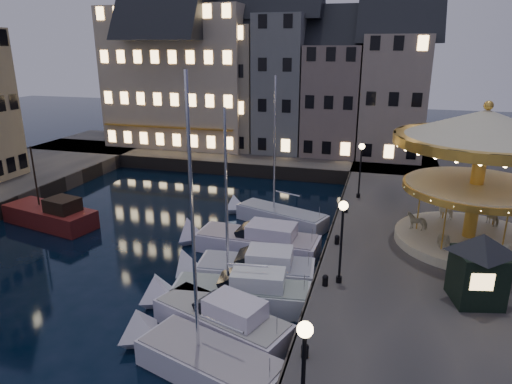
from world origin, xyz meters
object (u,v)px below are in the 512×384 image
(bollard_d, at_px, (346,208))
(red_fishing_boat, at_px, (52,216))
(motorboat_d, at_px, (248,270))
(motorboat_f, at_px, (275,216))
(motorboat_a, at_px, (199,359))
(bollard_a, at_px, (305,350))
(motorboat_b, at_px, (214,318))
(ticket_kiosk, at_px, (481,256))
(streetlamp_b, at_px, (342,230))
(bollard_c, at_px, (337,239))
(streetlamp_a, at_px, (304,369))
(motorboat_c, at_px, (233,293))
(bollard_b, at_px, (325,280))
(motorboat_e, at_px, (251,241))
(carousel, at_px, (482,153))
(streetlamp_c, at_px, (361,163))

(bollard_d, bearing_deg, red_fishing_boat, -166.33)
(motorboat_d, distance_m, motorboat_f, 8.80)
(motorboat_a, distance_m, motorboat_d, 7.45)
(bollard_a, relative_size, motorboat_a, 0.05)
(motorboat_b, height_order, ticket_kiosk, ticket_kiosk)
(motorboat_a, bearing_deg, ticket_kiosk, 30.14)
(streetlamp_b, relative_size, motorboat_b, 0.56)
(bollard_c, xyz_separation_m, ticket_kiosk, (6.63, -4.54, 1.91))
(bollard_a, relative_size, ticket_kiosk, 0.15)
(streetlamp_a, xyz_separation_m, motorboat_c, (-4.95, 8.61, -3.34))
(motorboat_f, bearing_deg, motorboat_a, -86.79)
(streetlamp_a, bearing_deg, motorboat_f, 105.76)
(bollard_c, distance_m, motorboat_c, 7.38)
(bollard_a, xyz_separation_m, ticket_kiosk, (6.63, 5.96, 1.91))
(motorboat_c, bearing_deg, red_fishing_boat, 157.85)
(bollard_b, height_order, motorboat_d, motorboat_d)
(bollard_c, relative_size, motorboat_a, 0.05)
(bollard_d, relative_size, motorboat_c, 0.06)
(bollard_a, xyz_separation_m, bollard_d, (0.00, 16.00, 0.00))
(motorboat_b, xyz_separation_m, ticket_kiosk, (11.12, 3.57, 2.87))
(motorboat_b, bearing_deg, motorboat_c, 86.22)
(motorboat_b, distance_m, motorboat_e, 8.55)
(motorboat_e, bearing_deg, bollard_a, -64.09)
(motorboat_c, xyz_separation_m, carousel, (11.65, 7.96, 6.04))
(red_fishing_boat, bearing_deg, motorboat_a, -35.19)
(motorboat_b, xyz_separation_m, motorboat_d, (0.13, 4.77, -0.00))
(motorboat_a, height_order, motorboat_c, motorboat_a)
(streetlamp_b, bearing_deg, bollard_b, -140.19)
(carousel, bearing_deg, motorboat_e, -172.45)
(streetlamp_c, height_order, red_fishing_boat, red_fishing_boat)
(streetlamp_b, bearing_deg, motorboat_e, 140.26)
(motorboat_b, xyz_separation_m, motorboat_e, (-0.80, 8.51, 0.00))
(streetlamp_a, height_order, ticket_kiosk, streetlamp_a)
(motorboat_d, xyz_separation_m, carousel, (11.66, 5.41, 6.08))
(motorboat_b, height_order, carousel, carousel)
(streetlamp_a, distance_m, motorboat_e, 16.38)
(bollard_b, height_order, red_fishing_boat, red_fishing_boat)
(motorboat_e, height_order, ticket_kiosk, ticket_kiosk)
(bollard_a, distance_m, motorboat_a, 4.27)
(bollard_a, height_order, motorboat_d, motorboat_d)
(bollard_b, relative_size, bollard_c, 1.00)
(streetlamp_c, relative_size, motorboat_e, 0.48)
(bollard_d, bearing_deg, streetlamp_c, 80.27)
(motorboat_b, bearing_deg, red_fishing_boat, 151.09)
(bollard_b, xyz_separation_m, motorboat_d, (-4.36, 1.66, -0.96))
(motorboat_a, distance_m, red_fishing_boat, 19.71)
(streetlamp_b, xyz_separation_m, bollard_a, (-0.60, -6.00, -2.41))
(streetlamp_b, bearing_deg, motorboat_c, -164.33)
(motorboat_c, bearing_deg, streetlamp_a, -60.13)
(streetlamp_b, distance_m, motorboat_e, 8.38)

